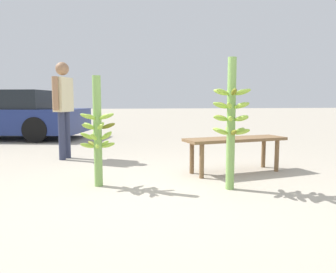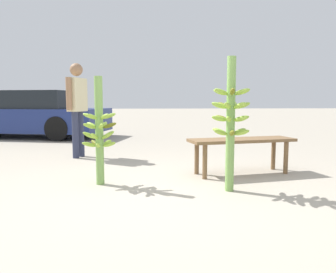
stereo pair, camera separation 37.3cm
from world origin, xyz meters
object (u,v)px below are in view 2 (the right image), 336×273
banana_stalk_left (99,131)px  market_bench (242,144)px  parked_car (26,115)px  vendor_person (77,101)px  banana_stalk_center (231,119)px

banana_stalk_left → market_bench: 1.88m
market_bench → parked_car: 6.73m
market_bench → parked_car: (-4.53, 4.98, 0.20)m
vendor_person → market_bench: (2.44, -1.50, -0.57)m
banana_stalk_left → market_bench: size_ratio=0.86×
vendor_person → market_bench: size_ratio=1.10×
banana_stalk_center → parked_car: banana_stalk_center is taller
banana_stalk_left → parked_car: bearing=116.7°
banana_stalk_left → banana_stalk_center: 1.50m
banana_stalk_center → vendor_person: vendor_person is taller
banana_stalk_center → vendor_person: bearing=131.8°
banana_stalk_center → market_bench: (0.38, 0.81, -0.38)m
banana_stalk_left → market_bench: bearing=12.9°
parked_car → market_bench: bearing=-124.4°
banana_stalk_center → parked_car: bearing=125.7°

